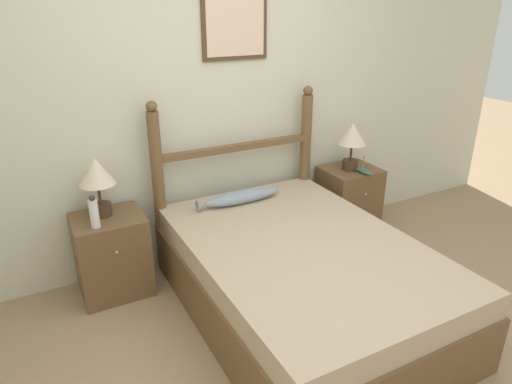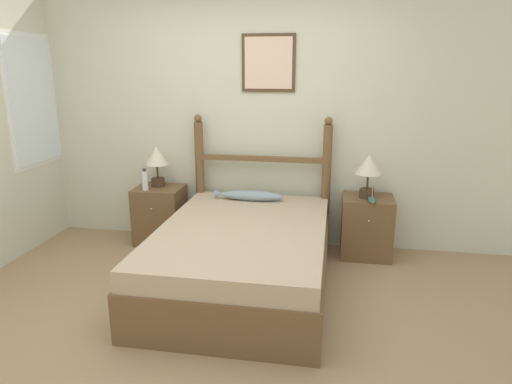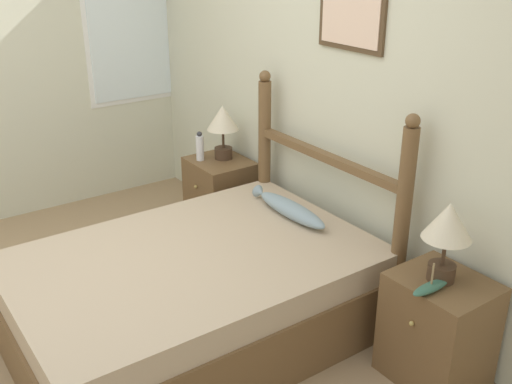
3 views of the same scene
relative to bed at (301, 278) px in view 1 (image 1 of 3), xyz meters
name	(u,v)px [view 1 (image 1 of 3)]	position (x,y,z in m)	size (l,w,h in m)	color
ground_plane	(334,382)	(-0.18, -0.63, -0.26)	(16.00, 16.00, 0.00)	#9E7F5B
wall_back	(207,99)	(-0.18, 1.10, 1.01)	(6.40, 0.08, 2.55)	beige
bed	(301,278)	(0.00, 0.00, 0.00)	(1.39, 2.01, 0.53)	brown
headboard	(237,172)	(0.00, 0.96, 0.44)	(1.39, 0.09, 1.34)	brown
nightstand_left	(112,255)	(-1.06, 0.84, 0.03)	(0.48, 0.44, 0.60)	brown
nightstand_right	(348,199)	(1.06, 0.84, 0.03)	(0.48, 0.44, 0.60)	brown
table_lamp_left	(97,176)	(-1.08, 0.89, 0.62)	(0.24, 0.24, 0.42)	#422D1E
table_lamp_right	(352,138)	(1.04, 0.83, 0.62)	(0.24, 0.24, 0.42)	#422D1E
bottle	(94,213)	(-1.15, 0.72, 0.44)	(0.06, 0.06, 0.23)	white
model_boat	(363,170)	(1.08, 0.71, 0.35)	(0.07, 0.25, 0.15)	#386651
fish_pillow	(240,197)	(-0.08, 0.75, 0.32)	(0.68, 0.14, 0.10)	#8499A3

